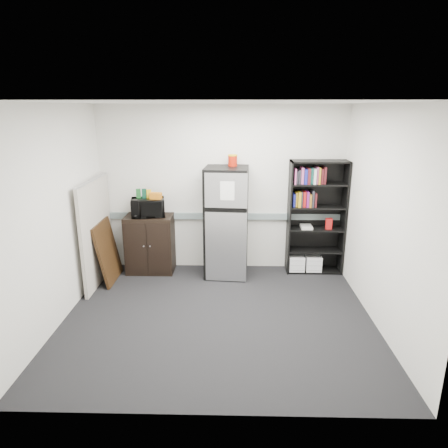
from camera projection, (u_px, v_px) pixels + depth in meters
name	position (u px, v px, depth m)	size (l,w,h in m)	color
floor	(218.00, 316.00, 5.25)	(4.00, 4.00, 0.00)	black
wall_back	(222.00, 189.00, 6.55)	(4.00, 0.02, 2.70)	white
wall_right	(383.00, 219.00, 4.82)	(0.02, 3.50, 2.70)	white
wall_left	(56.00, 217.00, 4.91)	(0.02, 3.50, 2.70)	white
ceiling	(217.00, 102.00, 4.49)	(4.00, 3.50, 0.02)	white
electrical_raceway	(222.00, 216.00, 6.64)	(3.92, 0.05, 0.10)	gray
wall_note	(200.00, 177.00, 6.49)	(0.14, 0.00, 0.10)	white
bookshelf	(315.00, 215.00, 6.44)	(0.90, 0.34, 1.85)	black
cubicle_partition	(97.00, 232.00, 6.10)	(0.06, 1.30, 1.62)	#ACA599
cabinet	(150.00, 244.00, 6.58)	(0.76, 0.51, 0.96)	black
microwave	(148.00, 207.00, 6.39)	(0.52, 0.35, 0.29)	black
snack_box_a	(138.00, 194.00, 6.36)	(0.07, 0.05, 0.15)	#175220
snack_box_b	(144.00, 194.00, 6.36)	(0.07, 0.05, 0.15)	#0D3C27
snack_box_c	(149.00, 194.00, 6.36)	(0.07, 0.05, 0.14)	gold
snack_bag	(156.00, 196.00, 6.32)	(0.18, 0.10, 0.10)	orange
refrigerator	(226.00, 222.00, 6.36)	(0.71, 0.74, 1.76)	black
coffee_can	(233.00, 160.00, 6.21)	(0.15, 0.15, 0.20)	#A71807
framed_poster	(108.00, 251.00, 6.23)	(0.22, 0.75, 0.95)	black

